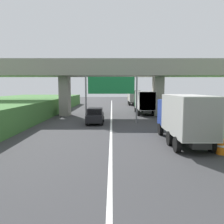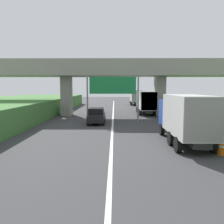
% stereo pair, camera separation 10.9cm
% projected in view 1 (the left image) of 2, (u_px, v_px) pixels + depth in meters
% --- Properties ---
extents(lane_centre_stripe, '(0.20, 89.95, 0.01)m').
position_uv_depth(lane_centre_stripe, '(112.00, 122.00, 25.76)').
color(lane_centre_stripe, white).
rests_on(lane_centre_stripe, ground).
extents(overpass_bridge, '(40.00, 4.80, 7.77)m').
position_uv_depth(overpass_bridge, '(112.00, 74.00, 31.35)').
color(overpass_bridge, gray).
rests_on(overpass_bridge, ground).
extents(overhead_highway_sign, '(5.88, 0.18, 5.27)m').
position_uv_depth(overhead_highway_sign, '(112.00, 88.00, 24.82)').
color(overhead_highway_sign, slate).
rests_on(overhead_highway_sign, ground).
extents(truck_green, '(2.44, 7.30, 3.44)m').
position_uv_depth(truck_green, '(145.00, 101.00, 33.56)').
color(truck_green, black).
rests_on(truck_green, ground).
extents(truck_yellow, '(2.44, 7.30, 3.44)m').
position_uv_depth(truck_yellow, '(135.00, 97.00, 51.95)').
color(truck_yellow, black).
rests_on(truck_yellow, ground).
extents(truck_blue, '(2.44, 7.30, 3.44)m').
position_uv_depth(truck_blue, '(185.00, 116.00, 15.63)').
color(truck_blue, black).
rests_on(truck_blue, ground).
extents(car_black, '(1.86, 4.10, 1.72)m').
position_uv_depth(car_black, '(96.00, 116.00, 24.51)').
color(car_black, black).
rests_on(car_black, ground).
extents(construction_barrel_1, '(0.57, 0.57, 0.90)m').
position_uv_depth(construction_barrel_1, '(223.00, 147.00, 13.12)').
color(construction_barrel_1, orange).
rests_on(construction_barrel_1, ground).
extents(construction_barrel_2, '(0.57, 0.57, 0.90)m').
position_uv_depth(construction_barrel_2, '(193.00, 131.00, 17.77)').
color(construction_barrel_2, orange).
rests_on(construction_barrel_2, ground).
extents(construction_barrel_3, '(0.57, 0.57, 0.90)m').
position_uv_depth(construction_barrel_3, '(177.00, 122.00, 22.42)').
color(construction_barrel_3, orange).
rests_on(construction_barrel_3, ground).
extents(construction_barrel_4, '(0.57, 0.57, 0.90)m').
position_uv_depth(construction_barrel_4, '(166.00, 117.00, 27.07)').
color(construction_barrel_4, orange).
rests_on(construction_barrel_4, ground).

